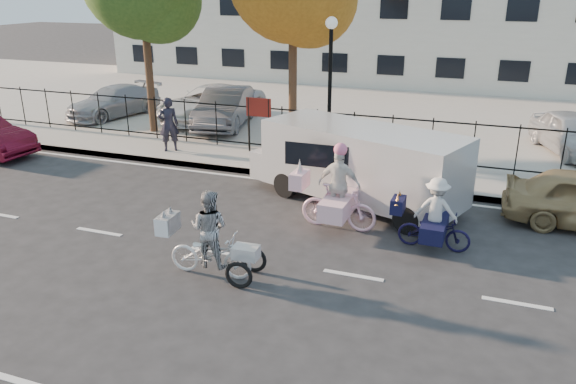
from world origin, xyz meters
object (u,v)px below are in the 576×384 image
at_px(lot_car_b, 211,103).
at_px(pedestrian, 169,124).
at_px(bull_bike, 434,221).
at_px(lot_car_d, 572,133).
at_px(lot_car_a, 114,101).
at_px(lot_car_c, 225,107).
at_px(unicorn_bike, 337,198).
at_px(white_van, 358,163).
at_px(lamppost, 330,64).
at_px(zebra_trike, 210,243).

bearing_deg(lot_car_b, pedestrian, -67.14).
distance_m(bull_bike, lot_car_d, 9.18).
distance_m(lot_car_a, lot_car_c, 5.15).
relative_size(unicorn_bike, lot_car_d, 0.53).
bearing_deg(unicorn_bike, white_van, -0.26).
distance_m(lot_car_a, lot_car_b, 4.23).
distance_m(pedestrian, lot_car_b, 4.56).
bearing_deg(lot_car_c, lot_car_b, 131.57).
height_order(unicorn_bike, lot_car_d, unicorn_bike).
bearing_deg(lamppost, lot_car_a, 163.84).
xyz_separation_m(lot_car_c, lot_car_d, (12.22, 0.55, -0.08)).
bearing_deg(unicorn_bike, lot_car_b, 43.97).
relative_size(white_van, lot_car_c, 1.37).
height_order(white_van, lot_car_c, white_van).
xyz_separation_m(zebra_trike, bull_bike, (3.92, 2.68, -0.04)).
bearing_deg(lot_car_c, lamppost, -42.29).
bearing_deg(unicorn_bike, lot_car_c, 42.60).
relative_size(pedestrian, lot_car_a, 0.42).
distance_m(bull_bike, lot_car_a, 16.06).
relative_size(lamppost, unicorn_bike, 2.10).
distance_m(pedestrian, lot_car_a, 6.21).
height_order(pedestrian, lot_car_b, pedestrian).
bearing_deg(lamppost, unicorn_bike, -71.44).
bearing_deg(lot_car_a, zebra_trike, -33.15).
bearing_deg(lot_car_b, lot_car_a, -156.94).
distance_m(white_van, lot_car_b, 10.15).
bearing_deg(unicorn_bike, zebra_trike, 152.28).
relative_size(pedestrian, lot_car_b, 0.36).
xyz_separation_m(zebra_trike, lot_car_d, (7.34, 11.20, 0.13)).
distance_m(lot_car_a, lot_car_d, 17.38).
bearing_deg(white_van, lot_car_c, 158.33).
bearing_deg(lot_car_d, lot_car_b, 159.56).
relative_size(lot_car_a, lot_car_c, 0.95).
xyz_separation_m(white_van, lot_car_b, (-7.64, 6.68, -0.27)).
bearing_deg(lot_car_a, white_van, -13.17).
distance_m(white_van, lot_car_d, 8.56).
height_order(lot_car_a, lot_car_b, lot_car_b).
bearing_deg(unicorn_bike, pedestrian, 62.09).
xyz_separation_m(lamppost, unicorn_bike, (1.58, -4.71, -2.35)).
bearing_deg(lot_car_a, lot_car_b, 23.53).
relative_size(lot_car_b, lot_car_c, 1.11).
xyz_separation_m(unicorn_bike, bull_bike, (2.21, -0.32, -0.12)).
bearing_deg(lot_car_a, pedestrian, -23.71).
xyz_separation_m(unicorn_bike, lot_car_c, (-6.59, 7.65, 0.12)).
height_order(lot_car_b, lot_car_d, lot_car_b).
bearing_deg(pedestrian, lot_car_c, -130.76).
distance_m(pedestrian, lot_car_c, 3.77).
distance_m(lamppost, zebra_trike, 8.08).
xyz_separation_m(white_van, lot_car_c, (-6.65, 5.94, -0.22)).
bearing_deg(lamppost, white_van, -61.28).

